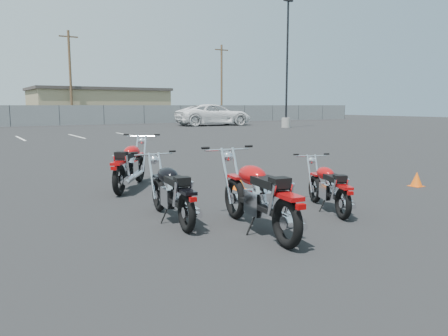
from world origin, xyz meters
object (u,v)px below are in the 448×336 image
motorcycle_third_red (259,196)px  motorcycle_rear_red (329,187)px  white_van (214,109)px  motorcycle_second_black (172,192)px  motorcycle_front_red (130,165)px

motorcycle_third_red → motorcycle_rear_red: size_ratio=1.30×
motorcycle_rear_red → white_van: bearing=63.3°
motorcycle_second_black → motorcycle_third_red: bearing=-56.0°
motorcycle_rear_red → white_van: white_van is taller
motorcycle_front_red → motorcycle_rear_red: bearing=-59.3°
motorcycle_second_black → white_van: bearing=58.7°
motorcycle_second_black → motorcycle_rear_red: 2.69m
motorcycle_rear_red → white_van: size_ratio=0.23×
motorcycle_second_black → motorcycle_third_red: (0.80, -1.19, 0.06)m
motorcycle_third_red → white_van: bearing=60.9°
motorcycle_second_black → white_van: white_van is taller
motorcycle_second_black → white_van: (17.00, 27.95, 1.03)m
white_van → motorcycle_second_black: bearing=155.0°
motorcycle_front_red → motorcycle_second_black: 2.97m
motorcycle_second_black → motorcycle_rear_red: bearing=-16.9°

